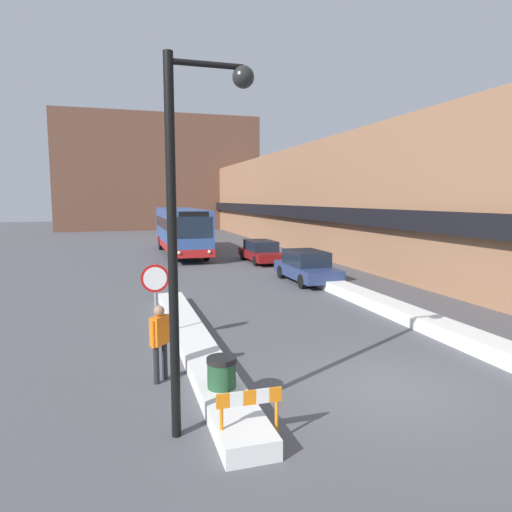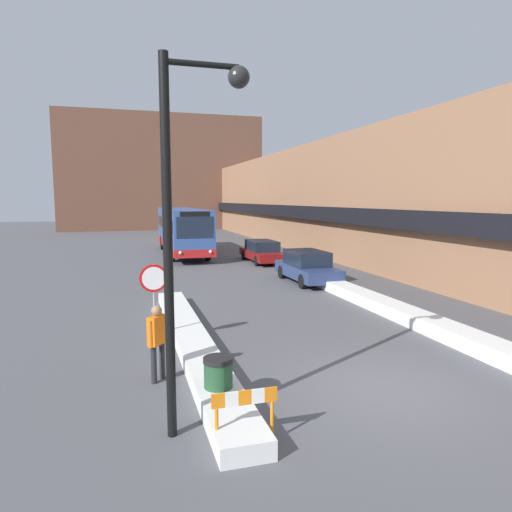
# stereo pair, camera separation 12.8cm
# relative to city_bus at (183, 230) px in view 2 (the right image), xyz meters

# --- Properties ---
(ground_plane) EXTENTS (160.00, 160.00, 0.00)m
(ground_plane) POSITION_rel_city_bus_xyz_m (1.14, -24.94, -1.80)
(ground_plane) COLOR #515156
(building_row_right) EXTENTS (5.50, 60.00, 7.93)m
(building_row_right) POSITION_rel_city_bus_xyz_m (11.10, -0.94, 2.16)
(building_row_right) COLOR #996B4C
(building_row_right) RESTS_ON ground_plane
(building_backdrop_far) EXTENTS (26.00, 8.00, 14.81)m
(building_backdrop_far) POSITION_rel_city_bus_xyz_m (1.14, 30.44, 5.60)
(building_backdrop_far) COLOR brown
(building_backdrop_far) RESTS_ON ground_plane
(snow_bank_left) EXTENTS (0.90, 11.70, 0.35)m
(snow_bank_left) POSITION_rel_city_bus_xyz_m (-2.46, -20.97, -1.63)
(snow_bank_left) COLOR silver
(snow_bank_left) RESTS_ON ground_plane
(snow_bank_right) EXTENTS (0.90, 11.80, 0.42)m
(snow_bank_right) POSITION_rel_city_bus_xyz_m (4.74, -19.96, -1.59)
(snow_bank_right) COLOR silver
(snow_bank_right) RESTS_ON ground_plane
(city_bus) EXTENTS (2.57, 11.94, 3.30)m
(city_bus) POSITION_rel_city_bus_xyz_m (0.00, 0.00, 0.00)
(city_bus) COLOR #335193
(city_bus) RESTS_ON ground_plane
(parked_car_front) EXTENTS (1.83, 4.50, 1.53)m
(parked_car_front) POSITION_rel_city_bus_xyz_m (4.34, -12.81, -1.04)
(parked_car_front) COLOR navy
(parked_car_front) RESTS_ON ground_plane
(parked_car_middle) EXTENTS (1.84, 4.83, 1.37)m
(parked_car_middle) POSITION_rel_city_bus_xyz_m (4.34, -5.47, -1.11)
(parked_car_middle) COLOR maroon
(parked_car_middle) RESTS_ON ground_plane
(stop_sign) EXTENTS (0.76, 0.08, 2.26)m
(stop_sign) POSITION_rel_city_bus_xyz_m (-3.41, -20.59, -0.16)
(stop_sign) COLOR gray
(stop_sign) RESTS_ON ground_plane
(street_lamp) EXTENTS (1.46, 0.36, 6.27)m
(street_lamp) POSITION_rel_city_bus_xyz_m (-3.19, -25.56, 2.09)
(street_lamp) COLOR black
(street_lamp) RESTS_ON ground_plane
(pedestrian) EXTENTS (0.46, 0.48, 1.71)m
(pedestrian) POSITION_rel_city_bus_xyz_m (-3.52, -23.09, -0.77)
(pedestrian) COLOR #232328
(pedestrian) RESTS_ON ground_plane
(trash_bin) EXTENTS (0.59, 0.59, 0.95)m
(trash_bin) POSITION_rel_city_bus_xyz_m (-2.48, -24.60, -1.32)
(trash_bin) COLOR #234C2D
(trash_bin) RESTS_ON ground_plane
(construction_barricade) EXTENTS (1.10, 0.06, 0.94)m
(construction_barricade) POSITION_rel_city_bus_xyz_m (-2.37, -26.21, -1.13)
(construction_barricade) COLOR orange
(construction_barricade) RESTS_ON ground_plane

